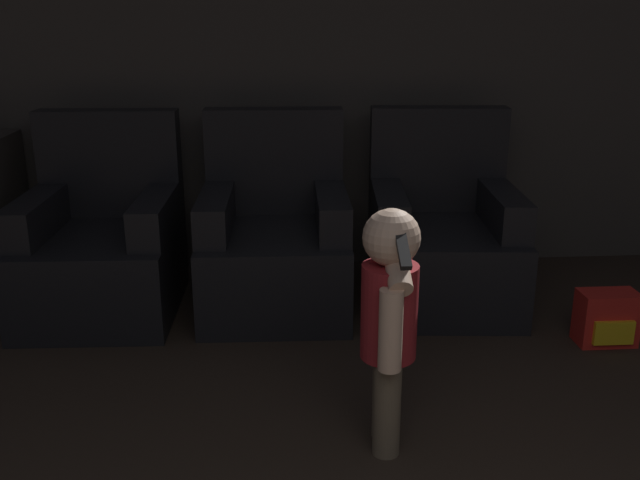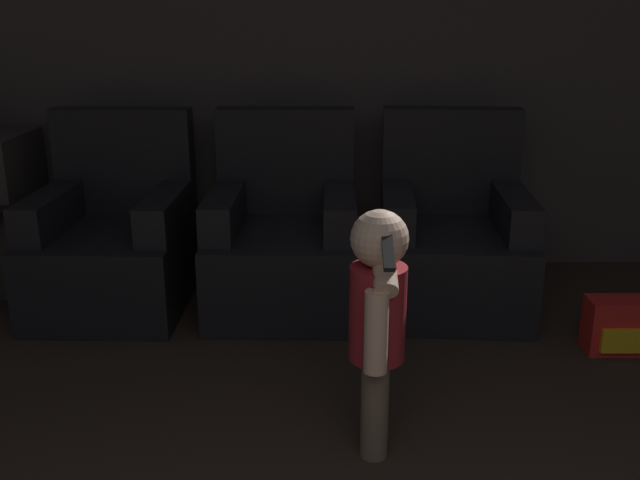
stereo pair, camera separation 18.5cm
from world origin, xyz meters
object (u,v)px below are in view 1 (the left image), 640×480
Objects in this scene: toy_backpack at (607,318)px; person_toddler at (390,312)px; armchair_middle at (275,243)px; armchair_right at (442,239)px; armchair_left at (103,247)px.

person_toddler is at bearing -146.98° from toy_backpack.
armchair_right is (0.91, -0.00, 0.00)m from armchair_middle.
toy_backpack is (1.19, 0.77, -0.40)m from person_toddler.
person_toddler is 1.48m from toy_backpack.
toy_backpack is at bearing -12.49° from armchair_left.
person_toddler is at bearing -105.80° from armchair_right.
toy_backpack is (2.49, -0.63, -0.21)m from armchair_left.
armchair_middle is 1.00× the size of armchair_right.
armchair_left is 1.82m from armchair_right.
toy_backpack is at bearing 129.95° from person_toddler.
armchair_left reaches higher than toy_backpack.
armchair_left is 1.92m from person_toddler.
armchair_middle is 0.91m from armchair_right.
armchair_right is 1.14× the size of person_toddler.
armchair_left is at bearing -130.39° from person_toddler.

